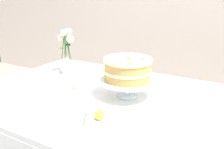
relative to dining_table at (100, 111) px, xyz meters
name	(u,v)px	position (x,y,z in m)	size (l,w,h in m)	color
dining_table	(100,111)	(0.00, 0.00, 0.00)	(1.40, 1.00, 0.74)	white
linen_napkin	(127,97)	(0.13, 0.06, 0.09)	(0.32, 0.32, 0.00)	white
cake_stand	(127,83)	(0.13, 0.06, 0.17)	(0.29, 0.29, 0.10)	silver
layer_cake	(128,69)	(0.13, 0.06, 0.25)	(0.25, 0.25, 0.12)	tan
flower_vase	(67,53)	(-0.41, 0.22, 0.24)	(0.11, 0.10, 0.31)	silver
fallen_rose	(99,115)	(0.13, -0.22, 0.11)	(0.11, 0.10, 0.04)	#2D6028
loose_petal_0	(74,88)	(-0.19, 0.02, 0.09)	(0.04, 0.03, 0.00)	yellow
loose_petal_1	(184,107)	(0.42, 0.09, 0.09)	(0.03, 0.02, 0.00)	pink
loose_petal_2	(186,96)	(0.40, 0.22, 0.09)	(0.04, 0.02, 0.00)	pink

